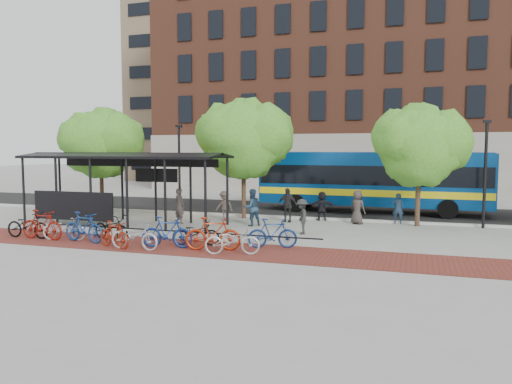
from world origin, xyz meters
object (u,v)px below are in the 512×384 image
(bus, at_px, (372,178))
(bike_2, at_px, (64,229))
(lamp_post_left, at_px, (179,167))
(tree_b, at_px, (246,136))
(tree_c, at_px, (421,143))
(bike_7, at_px, (167,232))
(pedestrian_1, at_px, (180,206))
(pedestrian_3, at_px, (224,206))
(bike_10, at_px, (232,240))
(pedestrian_5, at_px, (322,206))
(pedestrian_7, at_px, (398,209))
(bike_0, at_px, (28,225))
(bike_3, at_px, (84,227))
(bike_9, at_px, (213,234))
(bike_5, at_px, (114,235))
(bike_4, at_px, (112,227))
(tree_a, at_px, (102,141))
(bike_11, at_px, (272,233))
(pedestrian_4, at_px, (287,205))
(bike_1, at_px, (42,225))
(bike_6, at_px, (134,236))
(pedestrian_6, at_px, (357,207))
(pedestrian_2, at_px, (252,207))
(pedestrian_9, at_px, (302,217))
(bike_8, at_px, (196,233))
(bus_shelter, at_px, (122,164))
(lamp_post_right, at_px, (485,171))

(bus, height_order, bike_2, bus)
(lamp_post_left, bearing_deg, tree_b, -3.50)
(tree_c, bearing_deg, bike_7, -136.72)
(pedestrian_1, height_order, pedestrian_3, pedestrian_1)
(bike_10, height_order, pedestrian_5, pedestrian_5)
(tree_b, bearing_deg, lamp_post_left, 176.50)
(pedestrian_7, bearing_deg, bike_7, 48.70)
(bike_0, height_order, bike_7, bike_7)
(lamp_post_left, xyz_separation_m, bike_3, (0.17, -8.92, -2.13))
(bus, xyz_separation_m, bike_9, (-4.64, -13.20, -1.43))
(bike_5, relative_size, pedestrian_5, 1.11)
(bus, height_order, pedestrian_3, bus)
(bike_4, bearing_deg, bike_5, -124.94)
(tree_c, distance_m, bike_9, 11.77)
(tree_a, relative_size, tree_b, 0.96)
(bike_11, height_order, pedestrian_4, pedestrian_4)
(bike_1, relative_size, bike_6, 1.03)
(tree_c, xyz_separation_m, pedestrian_6, (-2.96, -0.27, -3.20))
(tree_c, bearing_deg, pedestrian_2, -162.54)
(bus, bearing_deg, bike_3, -124.87)
(tree_c, distance_m, bike_7, 13.07)
(tree_a, relative_size, bike_9, 2.96)
(pedestrian_4, distance_m, pedestrian_9, 3.71)
(bike_2, distance_m, pedestrian_2, 8.66)
(bike_0, xyz_separation_m, bike_8, (7.45, 0.72, -0.06))
(tree_b, height_order, lamp_post_left, tree_b)
(bike_3, bearing_deg, bike_9, -78.68)
(bike_1, bearing_deg, bike_6, -95.57)
(bike_10, relative_size, pedestrian_1, 1.11)
(bike_11, distance_m, pedestrian_4, 6.88)
(bike_3, bearing_deg, pedestrian_3, -13.11)
(bus, bearing_deg, pedestrian_6, -90.53)
(bike_6, height_order, bike_8, bike_6)
(bike_1, distance_m, bike_4, 2.96)
(bus_shelter, distance_m, bike_2, 5.33)
(lamp_post_right, xyz_separation_m, bike_6, (-13.08, -9.59, -2.22))
(bike_3, distance_m, pedestrian_5, 12.15)
(bike_11, distance_m, pedestrian_9, 3.43)
(bike_0, relative_size, bike_2, 1.12)
(bike_1, xyz_separation_m, bike_4, (2.87, 0.72, -0.08))
(bus, xyz_separation_m, pedestrian_3, (-7.05, -5.92, -1.26))
(bike_10, bearing_deg, lamp_post_left, 19.09)
(pedestrian_4, height_order, pedestrian_5, pedestrian_4)
(lamp_post_right, bearing_deg, tree_b, -178.80)
(lamp_post_left, xyz_separation_m, pedestrian_7, (12.06, 0.20, -1.97))
(bus, distance_m, bike_8, 13.81)
(bike_5, bearing_deg, pedestrian_4, -8.47)
(pedestrian_2, distance_m, pedestrian_6, 5.33)
(bus, relative_size, bike_7, 6.67)
(pedestrian_2, xyz_separation_m, pedestrian_9, (2.86, -1.57, -0.13))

